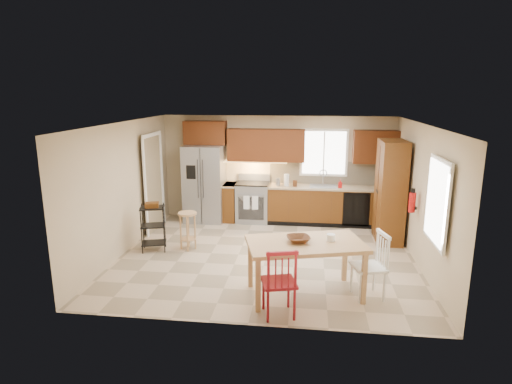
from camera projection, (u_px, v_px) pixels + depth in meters
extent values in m
plane|color=tan|center=(266.00, 256.00, 8.15)|extent=(5.50, 5.50, 0.00)
cube|color=silver|center=(267.00, 124.00, 7.57)|extent=(5.50, 5.00, 0.02)
cube|color=#CCB793|center=(277.00, 168.00, 10.27)|extent=(5.50, 0.02, 2.50)
cube|color=#CCB793|center=(247.00, 237.00, 5.45)|extent=(5.50, 0.02, 2.50)
cube|color=#CCB793|center=(124.00, 188.00, 8.19)|extent=(0.02, 5.00, 2.50)
cube|color=#CCB793|center=(422.00, 197.00, 7.53)|extent=(0.02, 5.00, 2.50)
cube|color=gray|center=(205.00, 184.00, 10.19)|extent=(0.92, 0.75, 1.82)
cube|color=gray|center=(253.00, 203.00, 10.22)|extent=(0.76, 0.63, 0.92)
cube|color=#5C3111|center=(230.00, 202.00, 10.30)|extent=(0.30, 0.60, 0.90)
cube|color=#5C3111|center=(331.00, 205.00, 10.01)|extent=(2.92, 0.60, 0.90)
cube|color=black|center=(356.00, 209.00, 9.67)|extent=(0.60, 0.02, 0.78)
cube|color=beige|center=(331.00, 173.00, 10.12)|extent=(2.92, 0.03, 0.55)
cube|color=#57260E|center=(205.00, 133.00, 10.11)|extent=(1.00, 0.35, 0.55)
cube|color=#57260E|center=(266.00, 145.00, 10.00)|extent=(1.80, 0.35, 0.75)
cube|color=#57260E|center=(376.00, 147.00, 9.70)|extent=(1.00, 0.35, 0.75)
cube|color=white|center=(324.00, 153.00, 10.03)|extent=(1.12, 0.04, 1.12)
cube|color=gray|center=(323.00, 188.00, 9.94)|extent=(0.62, 0.46, 0.16)
cube|color=#FFBF66|center=(253.00, 162.00, 10.11)|extent=(1.60, 0.30, 0.01)
imported|color=#B10E0C|center=(340.00, 184.00, 9.77)|extent=(0.09, 0.09, 0.19)
cylinder|color=white|center=(287.00, 180.00, 9.95)|extent=(0.12, 0.12, 0.28)
cylinder|color=gray|center=(278.00, 182.00, 9.99)|extent=(0.11, 0.11, 0.18)
cylinder|color=#522A16|center=(295.00, 183.00, 9.92)|extent=(0.10, 0.10, 0.14)
cube|color=#5C3111|center=(390.00, 192.00, 8.77)|extent=(0.50, 0.95, 2.10)
cylinder|color=#B10E0C|center=(412.00, 202.00, 7.72)|extent=(0.12, 0.12, 0.36)
cube|color=white|center=(438.00, 202.00, 6.38)|extent=(0.04, 1.02, 1.32)
cube|color=#8C7A59|center=(153.00, 184.00, 9.48)|extent=(0.04, 0.95, 2.10)
imported|color=#522A16|center=(298.00, 242.00, 6.42)|extent=(0.43, 0.43, 0.09)
cylinder|color=white|center=(331.00, 239.00, 6.45)|extent=(0.17, 0.17, 0.16)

